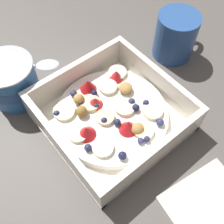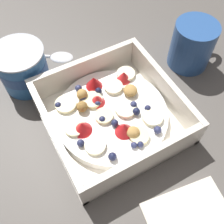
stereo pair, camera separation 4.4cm
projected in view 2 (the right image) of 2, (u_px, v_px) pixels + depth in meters
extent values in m
plane|color=#56514C|center=(114.00, 124.00, 0.46)|extent=(2.40, 2.40, 0.00)
cube|color=white|center=(112.00, 120.00, 0.46)|extent=(0.21, 0.21, 0.01)
cube|color=white|center=(162.00, 88.00, 0.47)|extent=(0.21, 0.01, 0.06)
cube|color=white|center=(55.00, 138.00, 0.41)|extent=(0.21, 0.01, 0.06)
cube|color=white|center=(145.00, 162.00, 0.39)|extent=(0.01, 0.19, 0.06)
cube|color=white|center=(85.00, 71.00, 0.49)|extent=(0.01, 0.19, 0.06)
cylinder|color=white|center=(112.00, 116.00, 0.45)|extent=(0.19, 0.19, 0.02)
cylinder|color=beige|center=(104.00, 116.00, 0.44)|extent=(0.04, 0.04, 0.01)
cylinder|color=#F7EFC6|center=(126.00, 74.00, 0.48)|extent=(0.04, 0.04, 0.01)
cylinder|color=#F7EFC6|center=(113.00, 87.00, 0.47)|extent=(0.05, 0.05, 0.01)
cylinder|color=#F7EFC6|center=(95.00, 145.00, 0.41)|extent=(0.05, 0.05, 0.01)
cylinder|color=#F7EFC6|center=(153.00, 117.00, 0.43)|extent=(0.04, 0.04, 0.01)
cylinder|color=beige|center=(139.00, 136.00, 0.41)|extent=(0.04, 0.04, 0.01)
cylinder|color=beige|center=(92.00, 100.00, 0.45)|extent=(0.04, 0.04, 0.01)
cylinder|color=#F4EAB7|center=(66.00, 104.00, 0.45)|extent=(0.05, 0.05, 0.01)
cylinder|color=#F4EAB7|center=(75.00, 127.00, 0.42)|extent=(0.04, 0.04, 0.01)
cylinder|color=#F7EFC6|center=(124.00, 108.00, 0.44)|extent=(0.05, 0.05, 0.01)
cone|color=red|center=(97.00, 99.00, 0.45)|extent=(0.04, 0.04, 0.02)
cone|color=red|center=(125.00, 128.00, 0.41)|extent=(0.03, 0.03, 0.02)
cone|color=red|center=(81.00, 126.00, 0.42)|extent=(0.04, 0.04, 0.02)
cone|color=red|center=(94.00, 82.00, 0.46)|extent=(0.04, 0.04, 0.02)
cone|color=red|center=(124.00, 76.00, 0.47)|extent=(0.03, 0.03, 0.02)
sphere|color=navy|center=(132.00, 146.00, 0.40)|extent=(0.01, 0.01, 0.01)
sphere|color=#23284C|center=(115.00, 123.00, 0.43)|extent=(0.01, 0.01, 0.01)
sphere|color=#191E3D|center=(136.00, 112.00, 0.44)|extent=(0.01, 0.01, 0.01)
sphere|color=#23284C|center=(58.00, 105.00, 0.44)|extent=(0.01, 0.01, 0.01)
sphere|color=navy|center=(133.00, 104.00, 0.45)|extent=(0.01, 0.01, 0.01)
sphere|color=navy|center=(83.00, 97.00, 0.45)|extent=(0.01, 0.01, 0.01)
sphere|color=#191E3D|center=(100.00, 90.00, 0.46)|extent=(0.01, 0.01, 0.01)
sphere|color=#23284C|center=(81.00, 143.00, 0.41)|extent=(0.01, 0.01, 0.01)
sphere|color=#23284C|center=(103.00, 120.00, 0.43)|extent=(0.01, 0.01, 0.01)
sphere|color=#23284C|center=(148.00, 108.00, 0.44)|extent=(0.01, 0.01, 0.01)
sphere|color=navy|center=(158.00, 130.00, 0.42)|extent=(0.01, 0.01, 0.01)
sphere|color=navy|center=(79.00, 88.00, 0.46)|extent=(0.01, 0.01, 0.01)
sphere|color=#191E3D|center=(112.00, 157.00, 0.39)|extent=(0.01, 0.01, 0.01)
sphere|color=#23284C|center=(140.00, 144.00, 0.41)|extent=(0.01, 0.01, 0.01)
sphere|color=navy|center=(98.00, 103.00, 0.45)|extent=(0.01, 0.01, 0.01)
ellipsoid|color=olive|center=(82.00, 107.00, 0.44)|extent=(0.02, 0.02, 0.02)
ellipsoid|color=tan|center=(130.00, 90.00, 0.46)|extent=(0.03, 0.03, 0.02)
ellipsoid|color=tan|center=(82.00, 94.00, 0.45)|extent=(0.03, 0.03, 0.02)
ellipsoid|color=tan|center=(133.00, 132.00, 0.41)|extent=(0.03, 0.03, 0.02)
ellipsoid|color=silver|center=(61.00, 56.00, 0.55)|extent=(0.05, 0.06, 0.01)
cylinder|color=silver|center=(20.00, 54.00, 0.55)|extent=(0.07, 0.11, 0.01)
cylinder|color=#3370B7|center=(23.00, 68.00, 0.48)|extent=(0.09, 0.09, 0.08)
cylinder|color=#2D5193|center=(22.00, 67.00, 0.48)|extent=(0.09, 0.09, 0.02)
cylinder|color=#B7BCC6|center=(16.00, 52.00, 0.45)|extent=(0.09, 0.09, 0.00)
cylinder|color=#2D5699|center=(192.00, 45.00, 0.50)|extent=(0.08, 0.08, 0.09)
torus|color=#2D5699|center=(208.00, 35.00, 0.52)|extent=(0.02, 0.05, 0.05)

